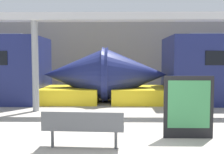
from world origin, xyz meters
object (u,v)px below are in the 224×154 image
at_px(poster_board, 188,107).
at_px(support_column_near, 35,66).
at_px(bench_near, 83,126).
at_px(trash_bin, 186,105).

height_order(poster_board, support_column_near, support_column_near).
relative_size(bench_near, poster_board, 1.15).
bearing_deg(trash_bin, bench_near, -136.51).
height_order(trash_bin, poster_board, poster_board).
distance_m(bench_near, support_column_near, 5.00).
bearing_deg(support_column_near, trash_bin, -12.51).
xyz_separation_m(trash_bin, poster_board, (-0.55, -2.13, 0.33)).
distance_m(trash_bin, poster_board, 2.23).
relative_size(trash_bin, poster_board, 0.60).
bearing_deg(poster_board, bench_near, -161.99).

